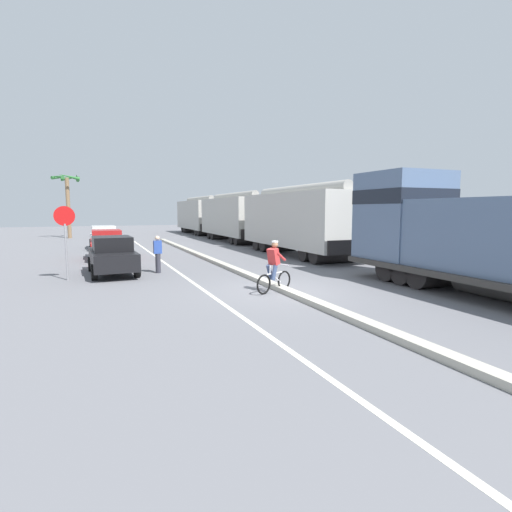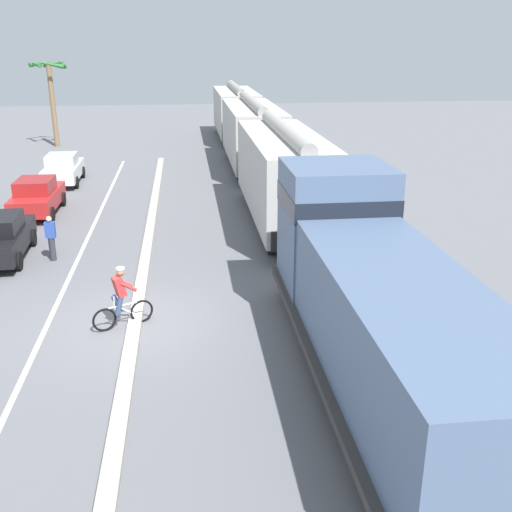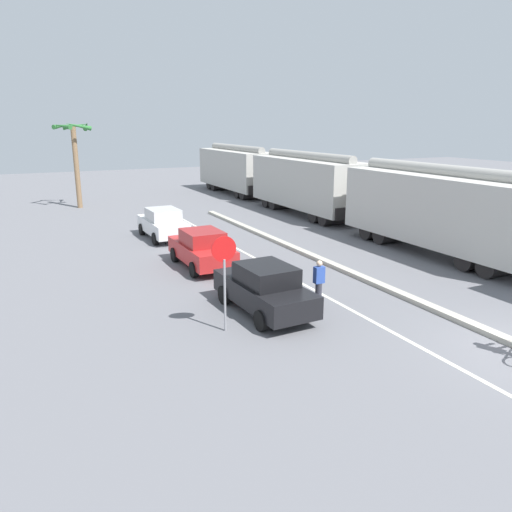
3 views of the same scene
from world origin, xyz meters
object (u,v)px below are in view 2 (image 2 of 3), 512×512
object	(u,v)px
parked_car_white	(63,169)
cyclist	(121,299)
palm_tree_near	(51,83)
pedestrian_by_cars	(51,238)
parked_car_black	(0,237)
hopper_car_middle	(253,134)
hopper_car_trailing	(236,112)
locomotive	(371,300)
parked_car_red	(37,196)
hopper_car_lead	(284,175)

from	to	relation	value
parked_car_white	cyclist	xyz separation A→B (m)	(4.72, -17.98, 0.00)
palm_tree_near	pedestrian_by_cars	world-z (taller)	palm_tree_near
pedestrian_by_cars	palm_tree_near	bearing A→B (deg)	100.22
palm_tree_near	parked_car_black	bearing A→B (deg)	-83.84
hopper_car_middle	hopper_car_trailing	xyz separation A→B (m)	(0.00, 11.60, 0.00)
locomotive	hopper_car_trailing	xyz separation A→B (m)	(0.00, 35.36, 0.28)
hopper_car_middle	parked_car_white	xyz separation A→B (m)	(-10.64, -2.80, -1.26)
parked_car_red	pedestrian_by_cars	distance (m)	6.52
parked_car_red	parked_car_white	size ratio (longest dim) A/B	0.99
hopper_car_middle	pedestrian_by_cars	distance (m)	17.60
locomotive	pedestrian_by_cars	bearing A→B (deg)	135.83
hopper_car_middle	parked_car_black	world-z (taller)	hopper_car_middle
palm_tree_near	hopper_car_lead	bearing A→B (deg)	-57.94
parked_car_white	pedestrian_by_cars	world-z (taller)	same
parked_car_white	palm_tree_near	bearing A→B (deg)	102.14
locomotive	palm_tree_near	xyz separation A→B (m)	(-13.32, 33.43, 2.68)
locomotive	hopper_car_trailing	bearing A→B (deg)	90.00
parked_car_black	parked_car_white	bearing A→B (deg)	89.80
hopper_car_middle	parked_car_black	bearing A→B (deg)	-125.84
pedestrian_by_cars	parked_car_black	bearing A→B (deg)	168.39
locomotive	parked_car_white	size ratio (longest dim) A/B	2.74
hopper_car_middle	locomotive	bearing A→B (deg)	-90.00
cyclist	pedestrian_by_cars	world-z (taller)	cyclist
parked_car_white	parked_car_black	bearing A→B (deg)	-90.20
locomotive	hopper_car_middle	size ratio (longest dim) A/B	1.10
locomotive	palm_tree_near	distance (m)	36.09
locomotive	parked_car_black	xyz separation A→B (m)	(-10.68, 8.97, -0.98)
hopper_car_lead	hopper_car_middle	distance (m)	11.60
hopper_car_trailing	parked_car_red	size ratio (longest dim) A/B	2.52
hopper_car_lead	hopper_car_middle	size ratio (longest dim) A/B	1.00
pedestrian_by_cars	hopper_car_middle	bearing A→B (deg)	59.75
cyclist	palm_tree_near	distance (m)	31.55
cyclist	palm_tree_near	bearing A→B (deg)	103.67
parked_car_white	cyclist	size ratio (longest dim) A/B	2.47
hopper_car_lead	pedestrian_by_cars	bearing A→B (deg)	-158.04
hopper_car_lead	cyclist	xyz separation A→B (m)	(-5.92, -9.18, -1.26)
hopper_car_trailing	palm_tree_near	size ratio (longest dim) A/B	1.72
hopper_car_lead	palm_tree_near	world-z (taller)	palm_tree_near
hopper_car_trailing	palm_tree_near	xyz separation A→B (m)	(-13.32, -1.92, 2.41)
hopper_car_middle	parked_car_white	world-z (taller)	hopper_car_middle
hopper_car_lead	hopper_car_trailing	xyz separation A→B (m)	(0.00, 23.20, 0.00)
hopper_car_lead	parked_car_black	distance (m)	11.22
hopper_car_lead	parked_car_white	size ratio (longest dim) A/B	2.50
hopper_car_middle	parked_car_red	xyz separation A→B (m)	(-10.67, -8.91, -1.26)
locomotive	hopper_car_lead	world-z (taller)	locomotive
palm_tree_near	pedestrian_by_cars	xyz separation A→B (m)	(4.48, -24.84, -3.63)
parked_car_red	parked_car_black	bearing A→B (deg)	-90.08
locomotive	parked_car_white	distance (m)	23.52
palm_tree_near	hopper_car_middle	bearing A→B (deg)	-35.99
hopper_car_middle	palm_tree_near	world-z (taller)	palm_tree_near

